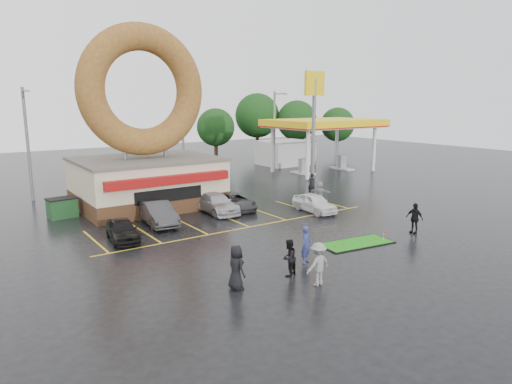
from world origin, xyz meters
TOP-DOWN VIEW (x-y plane):
  - ground at (0.00, 0.00)m, footprint 120.00×120.00m
  - donut_shop at (-3.00, 12.97)m, footprint 10.20×8.70m
  - gas_station at (20.00, 20.94)m, footprint 12.30×13.65m
  - shell_sign at (13.00, 12.00)m, footprint 2.20×0.36m
  - streetlight_left at (-10.00, 19.92)m, footprint 0.40×2.21m
  - streetlight_mid at (4.00, 20.92)m, footprint 0.40×2.21m
  - streetlight_right at (16.00, 21.92)m, footprint 0.40×2.21m
  - tree_far_a at (26.00, 30.00)m, footprint 5.60×5.60m
  - tree_far_b at (32.00, 28.00)m, footprint 4.90×4.90m
  - tree_far_c at (22.00, 34.00)m, footprint 6.30×6.30m
  - tree_far_d at (14.00, 32.00)m, footprint 4.90×4.90m
  - car_black at (-7.64, 5.21)m, footprint 2.00×3.90m
  - car_dgrey at (-4.56, 7.34)m, footprint 2.09×4.74m
  - car_silver at (0.20, 7.99)m, footprint 2.10×4.78m
  - car_grey at (1.84, 8.00)m, footprint 2.35×4.45m
  - car_white at (6.14, 4.07)m, footprint 1.88×4.04m
  - person_blue at (-1.35, -3.63)m, footprint 0.82×0.71m
  - person_blackjkt at (-3.13, -4.47)m, footprint 1.03×0.92m
  - person_hoodie at (-2.78, -6.06)m, footprint 1.30×0.80m
  - person_bystander at (-5.94, -4.38)m, footprint 0.67×0.99m
  - person_cameraman at (7.50, -3.44)m, footprint 0.56×1.14m
  - person_walker_near at (8.24, 5.81)m, footprint 1.12×1.73m
  - person_walker_far at (9.96, 8.71)m, footprint 0.79×0.64m
  - dumpster at (-9.28, 12.85)m, footprint 1.92×1.39m
  - putting_green at (3.01, -2.95)m, footprint 4.49×2.39m

SIDE VIEW (x-z plane):
  - ground at x=0.00m, z-range 0.00..0.00m
  - putting_green at x=3.01m, z-range -0.23..0.30m
  - car_grey at x=1.84m, z-range 0.00..1.19m
  - car_black at x=-7.64m, z-range 0.00..1.27m
  - dumpster at x=-9.28m, z-range 0.00..1.30m
  - car_white at x=6.14m, z-range 0.00..1.34m
  - car_silver at x=0.20m, z-range 0.00..1.37m
  - car_dgrey at x=-4.56m, z-range 0.00..1.51m
  - person_blackjkt at x=-3.13m, z-range 0.00..1.73m
  - person_walker_near at x=8.24m, z-range 0.00..1.79m
  - person_cameraman at x=7.50m, z-range 0.00..1.88m
  - person_blue at x=-1.35m, z-range 0.00..1.89m
  - person_walker_far at x=9.96m, z-range 0.00..1.89m
  - person_hoodie at x=-2.78m, z-range 0.00..1.94m
  - person_bystander at x=-5.94m, z-range 0.00..1.95m
  - gas_station at x=20.00m, z-range 0.75..6.65m
  - donut_shop at x=-3.00m, z-range -2.29..11.21m
  - tree_far_b at x=32.00m, z-range 1.03..8.03m
  - tree_far_d at x=14.00m, z-range 1.03..8.03m
  - streetlight_left at x=-10.00m, z-range 0.28..9.28m
  - streetlight_mid at x=4.00m, z-range 0.28..9.28m
  - streetlight_right at x=16.00m, z-range 0.28..9.28m
  - tree_far_a at x=26.00m, z-range 1.18..9.18m
  - tree_far_c at x=22.00m, z-range 1.34..10.34m
  - shell_sign at x=13.00m, z-range 2.08..12.68m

